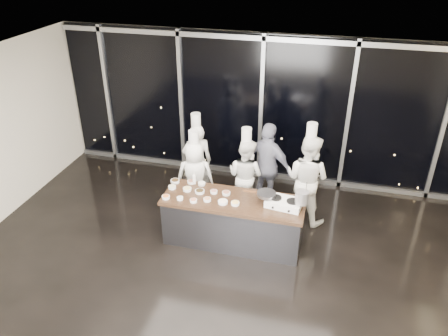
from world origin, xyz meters
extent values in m
plane|color=black|center=(0.00, 0.00, 0.00)|extent=(9.00, 9.00, 0.00)
cube|color=beige|center=(0.00, 3.50, 1.60)|extent=(9.00, 0.02, 3.20)
cube|color=white|center=(0.00, 0.00, 3.20)|extent=(9.00, 7.00, 0.02)
cube|color=black|center=(0.00, 3.44, 1.60)|extent=(8.90, 0.04, 3.18)
cube|color=#93979B|center=(0.00, 3.39, 3.10)|extent=(8.90, 0.08, 0.10)
cube|color=#93979B|center=(0.00, 3.39, 0.05)|extent=(8.90, 0.08, 0.10)
cube|color=#93979B|center=(-3.60, 3.39, 1.60)|extent=(0.08, 0.08, 3.20)
cube|color=#93979B|center=(-1.80, 3.39, 1.60)|extent=(0.08, 0.08, 3.20)
cube|color=#93979B|center=(0.00, 3.39, 1.60)|extent=(0.08, 0.08, 3.20)
cube|color=#93979B|center=(1.80, 3.39, 1.60)|extent=(0.08, 0.08, 3.20)
cube|color=#93979B|center=(3.60, 3.39, 1.60)|extent=(0.08, 0.08, 3.20)
cube|color=#3A3A3F|center=(0.00, 0.90, 0.42)|extent=(2.40, 0.80, 0.84)
cube|color=#3F2D1A|center=(0.00, 0.90, 0.87)|extent=(2.46, 0.86, 0.06)
cube|color=white|center=(0.87, 0.92, 0.96)|extent=(0.63, 0.44, 0.12)
cylinder|color=black|center=(0.72, 0.94, 1.03)|extent=(0.22, 0.22, 0.02)
cylinder|color=black|center=(1.01, 0.90, 1.03)|extent=(0.22, 0.22, 0.02)
cylinder|color=black|center=(0.71, 0.75, 0.95)|extent=(0.04, 0.02, 0.04)
cylinder|color=black|center=(0.97, 0.71, 0.95)|extent=(0.04, 0.02, 0.04)
cylinder|color=gray|center=(0.56, 0.96, 1.07)|extent=(0.36, 0.36, 0.05)
cube|color=#4C2B14|center=(0.28, 1.00, 1.07)|extent=(0.24, 0.06, 0.02)
cylinder|color=#A9A9AC|center=(1.15, 0.88, 1.15)|extent=(0.25, 0.25, 0.22)
cylinder|color=white|center=(-1.14, 0.64, 0.92)|extent=(0.14, 0.14, 0.04)
cylinder|color=orange|center=(-1.14, 0.64, 0.94)|extent=(0.11, 0.11, 0.01)
cylinder|color=white|center=(-1.15, 0.98, 0.92)|extent=(0.14, 0.14, 0.04)
cylinder|color=beige|center=(-1.15, 0.98, 0.94)|extent=(0.11, 0.11, 0.01)
cylinder|color=white|center=(-1.17, 1.19, 0.92)|extent=(0.16, 0.16, 0.04)
cylinder|color=#34220F|center=(-1.17, 1.19, 0.94)|extent=(0.13, 0.13, 0.01)
cylinder|color=white|center=(-0.89, 0.67, 0.92)|extent=(0.11, 0.11, 0.04)
cylinder|color=beige|center=(-0.89, 0.67, 0.94)|extent=(0.09, 0.09, 0.01)
cylinder|color=white|center=(-0.87, 0.98, 0.92)|extent=(0.15, 0.15, 0.04)
cylinder|color=#DAC16D|center=(-0.87, 0.98, 0.94)|extent=(0.13, 0.13, 0.01)
cylinder|color=white|center=(-0.88, 1.24, 0.92)|extent=(0.14, 0.14, 0.04)
cylinder|color=#8D5746|center=(-0.88, 1.24, 0.94)|extent=(0.12, 0.12, 0.01)
cylinder|color=white|center=(-0.64, 0.66, 0.92)|extent=(0.12, 0.12, 0.04)
cylinder|color=#BB6D4D|center=(-0.64, 0.66, 0.94)|extent=(0.10, 0.10, 0.01)
cylinder|color=white|center=(-0.63, 0.97, 0.92)|extent=(0.17, 0.17, 0.04)
cylinder|color=black|center=(-0.63, 0.97, 0.94)|extent=(0.14, 0.14, 0.01)
cylinder|color=white|center=(-0.67, 1.23, 0.92)|extent=(0.13, 0.13, 0.04)
cylinder|color=silver|center=(-0.67, 1.23, 0.94)|extent=(0.11, 0.11, 0.01)
cylinder|color=white|center=(-0.43, 0.75, 0.92)|extent=(0.13, 0.13, 0.04)
cylinder|color=#B87749|center=(-0.43, 0.75, 0.94)|extent=(0.11, 0.11, 0.01)
cylinder|color=white|center=(-0.38, 1.02, 0.92)|extent=(0.12, 0.12, 0.04)
cylinder|color=#9B6158|center=(-0.38, 1.02, 0.94)|extent=(0.10, 0.10, 0.01)
cylinder|color=white|center=(-0.15, 0.74, 0.92)|extent=(0.17, 0.17, 0.04)
cylinder|color=beige|center=(-0.15, 0.74, 0.94)|extent=(0.14, 0.14, 0.01)
cylinder|color=white|center=(-0.16, 1.03, 0.92)|extent=(0.14, 0.14, 0.04)
cylinder|color=#8F5641|center=(-0.16, 1.03, 0.94)|extent=(0.12, 0.12, 0.01)
cylinder|color=white|center=(0.07, 0.76, 0.92)|extent=(0.14, 0.14, 0.04)
cylinder|color=#F7BE52|center=(0.07, 0.76, 0.94)|extent=(0.12, 0.12, 0.01)
cylinder|color=white|center=(-0.82, 1.24, 0.98)|extent=(0.06, 0.06, 0.17)
cone|color=white|center=(-0.82, 1.24, 1.10)|extent=(0.05, 0.05, 0.06)
imported|color=white|center=(-1.07, 2.20, 0.82)|extent=(0.70, 0.60, 1.64)
cylinder|color=white|center=(-1.07, 2.20, 1.74)|extent=(0.25, 0.25, 0.26)
imported|color=white|center=(-0.97, 1.73, 0.75)|extent=(0.83, 0.66, 1.49)
cylinder|color=white|center=(-0.97, 1.73, 1.59)|extent=(0.23, 0.23, 0.26)
imported|color=white|center=(-0.01, 1.98, 0.77)|extent=(0.91, 0.82, 1.55)
cylinder|color=white|center=(-0.01, 1.98, 1.65)|extent=(0.25, 0.25, 0.26)
imported|color=#15183A|center=(0.37, 2.23, 0.90)|extent=(1.14, 0.82, 1.80)
imported|color=white|center=(1.16, 1.95, 0.89)|extent=(1.05, 0.95, 1.78)
cylinder|color=white|center=(1.16, 1.95, 1.88)|extent=(0.25, 0.25, 0.26)
camera|label=1|loc=(1.44, -5.25, 5.02)|focal=35.00mm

